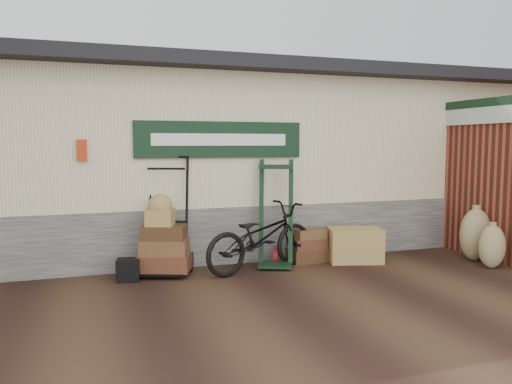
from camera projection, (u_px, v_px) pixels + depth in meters
ground at (260, 279)px, 6.96m from camera, size 80.00×80.00×0.00m
station_building at (212, 158)px, 9.38m from camera, size 14.40×4.10×3.20m
brick_outbuilding at (473, 175)px, 9.46m from camera, size 1.71×4.51×2.62m
porter_trolley at (167, 214)px, 7.26m from camera, size 1.05×0.92×1.75m
green_barrow at (276, 214)px, 7.65m from camera, size 0.74×0.70×1.64m
suitcase_stack at (308, 245)px, 8.00m from camera, size 0.62×0.41×0.53m
wicker_hamper at (355, 245)px, 8.00m from camera, size 0.94×0.74×0.54m
black_trunk at (128, 270)px, 6.88m from camera, size 0.35×0.31×0.31m
bicycle at (261, 234)px, 7.40m from camera, size 1.24×2.04×1.12m
burlap_sack_left at (475, 235)px, 8.05m from camera, size 0.59×0.52×0.85m
burlap_sack_right at (492, 247)px, 7.57m from camera, size 0.45×0.39×0.66m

